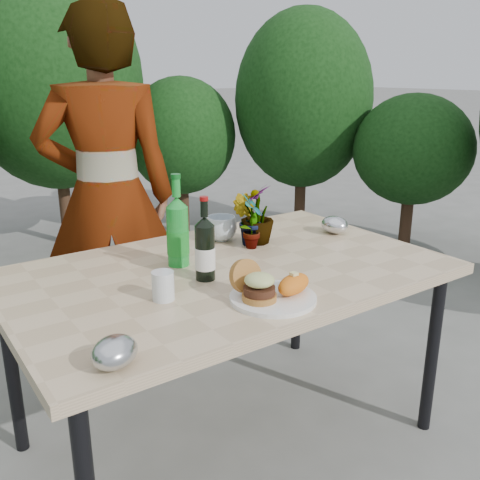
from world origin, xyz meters
TOP-DOWN VIEW (x-y plane):
  - ground at (0.00, 0.00)m, footprint 80.00×80.00m
  - patio_table at (0.00, 0.00)m, footprint 1.60×1.00m
  - shrub_hedge at (0.09, 1.51)m, footprint 6.91×5.17m
  - dinner_plate at (-0.04, -0.33)m, footprint 0.28×0.28m
  - burger_stack at (-0.10, -0.31)m, footprint 0.11×0.16m
  - sweet_potato at (0.02, -0.35)m, footprint 0.17×0.12m
  - grilled_veg at (-0.03, -0.24)m, footprint 0.08×0.05m
  - wine_bottle at (-0.13, -0.05)m, footprint 0.07×0.07m
  - sparkling_water at (-0.13, 0.13)m, footprint 0.08×0.08m
  - plastic_cup at (-0.33, -0.12)m, footprint 0.07×0.07m
  - seedling_left at (0.21, 0.14)m, footprint 0.14×0.14m
  - seedling_mid at (0.22, 0.19)m, footprint 0.15×0.15m
  - seedling_right at (0.27, 0.19)m, footprint 0.20×0.20m
  - blue_bowl at (0.17, 0.30)m, footprint 0.17×0.17m
  - foil_packet_left at (-0.62, -0.42)m, footprint 0.17×0.16m
  - foil_packet_right at (0.65, 0.10)m, footprint 0.11×0.13m
  - person at (-0.13, 0.82)m, footprint 0.75×0.63m

SIDE VIEW (x-z plane):
  - ground at x=0.00m, z-range 0.00..0.00m
  - patio_table at x=0.00m, z-range 0.32..1.07m
  - dinner_plate at x=-0.04m, z-range 0.75..0.76m
  - grilled_veg at x=-0.03m, z-range 0.76..0.79m
  - foil_packet_left at x=-0.62m, z-range 0.75..0.83m
  - foil_packet_right at x=0.65m, z-range 0.75..0.83m
  - sweet_potato at x=0.02m, z-range 0.77..0.83m
  - plastic_cup at x=-0.33m, z-range 0.75..0.84m
  - blue_bowl at x=0.17m, z-range 0.75..0.86m
  - burger_stack at x=-0.10m, z-range 0.75..0.87m
  - seedling_mid at x=0.22m, z-range 0.75..0.97m
  - wine_bottle at x=-0.13m, z-range 0.71..1.01m
  - seedling_left at x=0.21m, z-range 0.75..0.98m
  - seedling_right at x=0.27m, z-range 0.75..1.00m
  - sparkling_water at x=-0.13m, z-range 0.70..1.05m
  - person at x=-0.13m, z-range 0.00..1.76m
  - shrub_hedge at x=0.09m, z-range 0.02..2.27m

